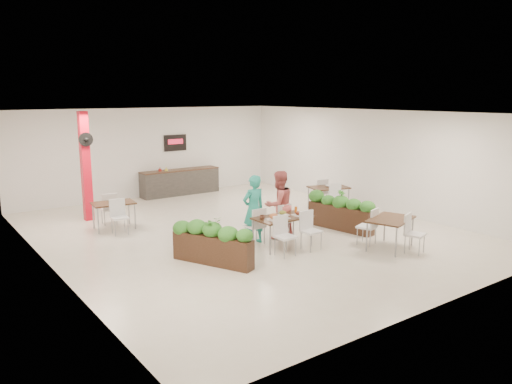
% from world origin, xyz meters
% --- Properties ---
extents(ground, '(12.00, 12.00, 0.00)m').
position_xyz_m(ground, '(0.00, 0.00, 0.00)').
color(ground, beige).
rests_on(ground, ground).
extents(room_shell, '(10.10, 12.10, 3.22)m').
position_xyz_m(room_shell, '(0.00, 0.00, 2.01)').
color(room_shell, white).
rests_on(room_shell, ground).
extents(red_column, '(0.40, 0.41, 3.20)m').
position_xyz_m(red_column, '(-3.00, 3.79, 1.64)').
color(red_column, red).
rests_on(red_column, ground).
extents(service_counter, '(3.00, 0.64, 2.20)m').
position_xyz_m(service_counter, '(1.00, 5.65, 0.49)').
color(service_counter, '#2C2A27').
rests_on(service_counter, ground).
extents(main_table, '(1.40, 1.62, 0.92)m').
position_xyz_m(main_table, '(-0.02, -1.65, 0.64)').
color(main_table, black).
rests_on(main_table, ground).
extents(diner_man, '(0.63, 0.42, 1.73)m').
position_xyz_m(diner_man, '(-0.41, -1.00, 0.86)').
color(diner_man, teal).
rests_on(diner_man, ground).
extents(diner_woman, '(0.86, 0.67, 1.76)m').
position_xyz_m(diner_woman, '(0.39, -1.00, 0.88)').
color(diner_woman, '#CF5F5C').
rests_on(diner_woman, ground).
extents(planter_left, '(1.10, 1.91, 1.07)m').
position_xyz_m(planter_left, '(-2.06, -1.75, 0.52)').
color(planter_left, black).
rests_on(planter_left, ground).
extents(planter_right, '(0.65, 2.09, 1.10)m').
position_xyz_m(planter_right, '(2.27, -1.36, 0.51)').
color(planter_right, black).
rests_on(planter_right, ground).
extents(side_table_a, '(1.19, 1.66, 0.92)m').
position_xyz_m(side_table_a, '(-2.75, 2.35, 0.62)').
color(side_table_a, black).
rests_on(side_table_a, ground).
extents(side_table_b, '(1.37, 1.67, 0.92)m').
position_xyz_m(side_table_b, '(3.71, 0.60, 0.63)').
color(side_table_b, black).
rests_on(side_table_b, ground).
extents(side_table_c, '(1.44, 1.67, 0.92)m').
position_xyz_m(side_table_c, '(1.99, -3.30, 0.63)').
color(side_table_c, black).
rests_on(side_table_c, ground).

